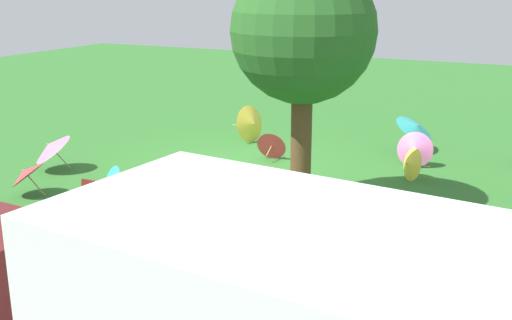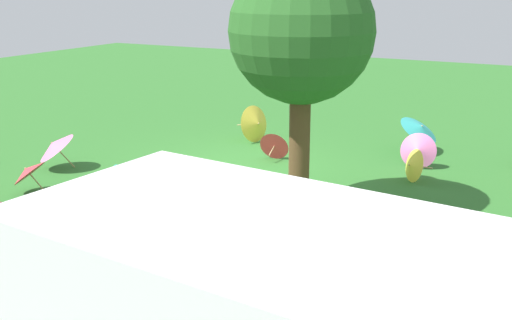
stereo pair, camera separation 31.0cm
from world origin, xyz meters
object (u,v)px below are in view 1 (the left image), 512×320
Objects in this scene: parasol_yellow_1 at (410,164)px; parasol_red_2 at (272,145)px; parasol_teal_1 at (109,181)px; parasol_yellow_0 at (252,124)px; shade_tree at (303,33)px; parasol_pink_0 at (415,150)px; park_bench at (131,212)px; parasol_red_0 at (26,173)px; parasol_pink_2 at (51,147)px; parasol_teal_0 at (416,127)px.

parasol_yellow_1 is 0.97× the size of parasol_red_2.
parasol_yellow_0 is at bearing -95.80° from parasol_teal_1.
shade_tree is 5.45× the size of parasol_pink_0.
parasol_teal_1 is at bearing 84.20° from parasol_yellow_0.
parasol_yellow_1 is at bearing -117.05° from shade_tree.
parasol_teal_1 is at bearing -42.11° from park_bench.
shade_tree is 6.26× the size of parasol_yellow_1.
parasol_yellow_0 is at bearing -79.79° from park_bench.
parasol_yellow_0 reaches higher than parasol_yellow_1.
parasol_red_0 is at bearing 17.37° from shade_tree.
parasol_red_2 is at bearing -89.62° from park_bench.
shade_tree is 5.37m from parasol_yellow_0.
parasol_red_2 is (0.03, -5.00, -0.14)m from park_bench.
parasol_red_0 is (1.41, 0.58, 0.13)m from parasol_teal_1.
parasol_pink_2 is 1.68× the size of parasol_red_2.
park_bench reaches higher than parasol_teal_1.
parasol_red_2 is (3.03, -0.19, -0.00)m from parasol_yellow_1.
parasol_red_2 is (-2.96, -4.15, -0.10)m from parasol_red_0.
shade_tree is (-1.73, -2.33, 2.49)m from park_bench.
parasol_teal_0 is 1.61× the size of parasol_yellow_1.
shade_tree is at bearing -164.87° from parasol_teal_1.
shade_tree is at bearing 126.59° from parasol_yellow_0.
parasol_teal_0 is 8.28m from parasol_red_0.
parasol_red_2 is at bearing -3.59° from parasol_yellow_1.
park_bench reaches higher than parasol_pink_2.
parasol_yellow_0 is at bearing -123.22° from parasol_pink_2.
shade_tree reaches higher than parasol_teal_1.
parasol_teal_1 is at bearing -157.58° from parasol_red_0.
park_bench is at bearing 69.42° from parasol_teal_0.
parasol_red_2 is at bearing 14.47° from parasol_pink_0.
shade_tree is 6.05× the size of parasol_red_2.
parasol_teal_1 is at bearing 44.10° from parasol_pink_0.
parasol_yellow_0 is (-0.48, -4.71, 0.15)m from parasol_teal_1.
parasol_red_0 is at bearing 47.41° from parasol_teal_0.
parasol_teal_0 is 1.56× the size of parasol_red_2.
parasol_teal_0 is 3.29m from parasol_red_2.
parasol_yellow_1 is at bearing 176.41° from parasol_red_2.
park_bench is 1.89× the size of parasol_red_0.
parasol_teal_0 reaches higher than parasol_pink_0.
shade_tree reaches higher than parasol_pink_0.
parasol_pink_2 is (0.69, -1.35, 0.08)m from parasol_red_0.
parasol_teal_0 is 0.93× the size of parasol_pink_2.
park_bench is 2.11× the size of parasol_pink_0.
parasol_pink_2 is at bearing 36.99° from parasol_teal_0.
parasol_yellow_0 is 5.62m from parasol_red_0.
parasol_pink_2 is 4.60m from parasol_red_2.
shade_tree is at bearing 71.53° from parasol_pink_0.
parasol_pink_0 is 0.66× the size of parasol_pink_2.
parasol_yellow_0 is (2.83, -3.81, -2.51)m from shade_tree.
parasol_pink_0 is 1.15× the size of parasol_yellow_1.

